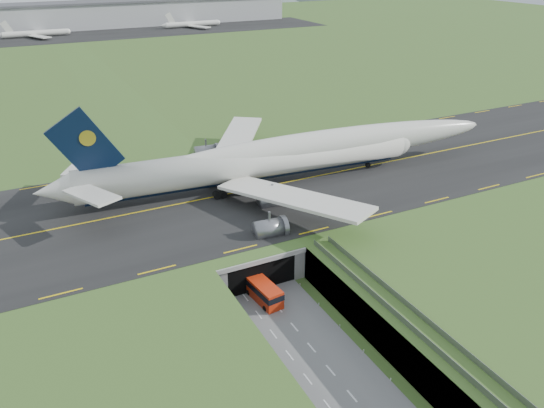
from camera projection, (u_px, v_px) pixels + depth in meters
ground at (285, 317)px, 80.84m from camera, size 900.00×900.00×0.00m
airfield_deck at (285, 301)px, 79.53m from camera, size 800.00×800.00×6.00m
trench_road at (310, 346)px, 74.75m from camera, size 12.00×75.00×0.20m
taxiway at (208, 199)px, 104.76m from camera, size 800.00×44.00×0.18m
tunnel_portal at (241, 248)px, 92.84m from camera, size 17.00×22.30×6.00m
guideway at (431, 343)px, 67.55m from camera, size 3.00×53.00×7.05m
jumbo_jet at (283, 157)px, 110.20m from camera, size 98.81×62.61×20.78m
shuttle_tram at (263, 292)px, 83.85m from camera, size 3.72×7.95×3.13m
cargo_terminal at (51, 17)px, 315.87m from camera, size 320.00×67.00×15.60m
distant_hills at (118, 19)px, 454.80m from camera, size 700.00×91.00×60.00m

